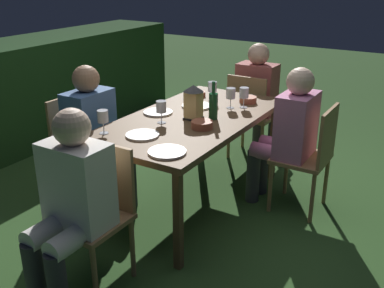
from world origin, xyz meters
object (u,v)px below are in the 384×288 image
object	(u,v)px
lantern_centerpiece	(193,100)
plate_a	(158,112)
chair_head_near	(97,208)
wine_glass_b	(244,94)
plate_d	(142,135)
bowl_olives	(199,94)
chair_side_left_b	(310,154)
person_in_cream	(70,199)
plate_c	(167,152)
dining_table	(192,124)
wine_glass_e	(161,108)
person_in_rust	(259,93)
bowl_bread	(248,99)
chair_side_right_a	(80,144)
wine_glass_d	(212,88)
bowl_salad	(202,124)
chair_head_far	(250,113)
person_in_blue	(96,131)
green_bottle_on_table	(213,105)
wine_glass_a	(103,117)
plate_b	(197,106)
person_in_pink	(288,131)
wine_glass_c	(231,94)

from	to	relation	value
lantern_centerpiece	plate_a	distance (m)	0.34
chair_head_near	wine_glass_b	world-z (taller)	wine_glass_b
plate_d	bowl_olives	distance (m)	1.10
chair_side_left_b	chair_head_near	bearing A→B (deg)	150.65
wine_glass_b	plate_d	size ratio (longest dim) A/B	0.73
person_in_cream	plate_c	xyz separation A→B (m)	(0.61, -0.24, 0.12)
dining_table	chair_head_near	bearing A→B (deg)	180.00
plate_c	wine_glass_e	bearing A→B (deg)	38.29
person_in_rust	bowl_bread	world-z (taller)	person_in_rust
chair_side_right_a	bowl_olives	bearing A→B (deg)	-32.10
wine_glass_d	bowl_salad	distance (m)	0.72
chair_side_left_b	chair_head_far	size ratio (longest dim) A/B	1.00
chair_side_left_b	person_in_rust	xyz separation A→B (m)	(0.92, 0.84, 0.15)
person_in_blue	green_bottle_on_table	size ratio (longest dim) A/B	3.96
person_in_blue	wine_glass_e	xyz separation A→B (m)	(0.15, -0.53, 0.23)
dining_table	wine_glass_a	distance (m)	0.74
plate_d	chair_head_near	bearing A→B (deg)	-172.68
wine_glass_b	person_in_rust	bearing A→B (deg)	15.02
person_in_rust	plate_d	bearing A→B (deg)	177.72
plate_b	plate_a	bearing A→B (deg)	150.85
person_in_rust	lantern_centerpiece	xyz separation A→B (m)	(-1.34, -0.03, 0.26)
chair_side_left_b	wine_glass_d	size ratio (longest dim) A/B	5.15
wine_glass_d	bowl_bread	size ratio (longest dim) A/B	1.17
dining_table	person_in_rust	distance (m)	1.31
wine_glass_b	bowl_bread	bearing A→B (deg)	11.33
wine_glass_b	bowl_bread	world-z (taller)	wine_glass_b
chair_head_far	plate_d	distance (m)	1.67
person_in_pink	chair_head_near	xyz separation A→B (m)	(-1.50, 0.65, -0.15)
person_in_pink	wine_glass_d	xyz separation A→B (m)	(0.08, 0.73, 0.23)
green_bottle_on_table	wine_glass_d	size ratio (longest dim) A/B	1.72
wine_glass_a	dining_table	bearing A→B (deg)	-27.72
chair_side_left_b	person_in_pink	world-z (taller)	person_in_pink
person_in_cream	wine_glass_d	size ratio (longest dim) A/B	6.80
chair_head_near	wine_glass_b	size ratio (longest dim) A/B	5.15
person_in_cream	bowl_salad	distance (m)	1.15
chair_side_left_b	wine_glass_d	distance (m)	1.00
plate_b	bowl_olives	size ratio (longest dim) A/B	2.09
green_bottle_on_table	wine_glass_c	distance (m)	0.32
person_in_rust	person_in_blue	distance (m)	1.81
dining_table	green_bottle_on_table	size ratio (longest dim) A/B	5.93
bowl_olives	bowl_salad	xyz separation A→B (m)	(-0.73, -0.46, 0.01)
wine_glass_a	wine_glass_d	world-z (taller)	same
person_in_blue	bowl_salad	world-z (taller)	person_in_blue
green_bottle_on_table	wine_glass_a	world-z (taller)	green_bottle_on_table
person_in_cream	lantern_centerpiece	distance (m)	1.30
chair_side_left_b	wine_glass_e	size ratio (longest dim) A/B	5.15
plate_d	plate_a	bearing A→B (deg)	23.40
dining_table	bowl_salad	xyz separation A→B (m)	(-0.18, -0.20, 0.09)
plate_d	person_in_rust	bearing A→B (deg)	-2.28
person_in_pink	green_bottle_on_table	xyz separation A→B (m)	(-0.34, 0.48, 0.23)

